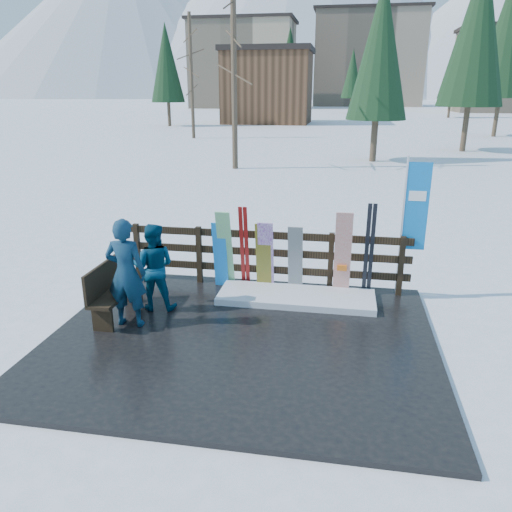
% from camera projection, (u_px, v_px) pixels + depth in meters
% --- Properties ---
extents(ground, '(700.00, 700.00, 0.00)m').
position_uv_depth(ground, '(241.00, 341.00, 7.88)').
color(ground, white).
rests_on(ground, ground).
extents(deck, '(6.00, 5.00, 0.08)m').
position_uv_depth(deck, '(241.00, 339.00, 7.87)').
color(deck, black).
rests_on(deck, ground).
extents(fence, '(5.60, 0.10, 1.15)m').
position_uv_depth(fence, '(263.00, 254.00, 9.70)').
color(fence, black).
rests_on(fence, deck).
extents(snow_patch, '(2.87, 1.00, 0.12)m').
position_uv_depth(snow_patch, '(296.00, 297.00, 9.21)').
color(snow_patch, white).
rests_on(snow_patch, deck).
extents(bench, '(0.41, 1.50, 0.97)m').
position_uv_depth(bench, '(113.00, 287.00, 8.46)').
color(bench, black).
rests_on(bench, deck).
extents(snowboard_0, '(0.26, 0.26, 1.34)m').
position_uv_depth(snowboard_0, '(220.00, 255.00, 9.63)').
color(snowboard_0, '#1C85EB').
rests_on(snowboard_0, deck).
extents(snowboard_1, '(0.28, 0.43, 1.57)m').
position_uv_depth(snowboard_1, '(225.00, 250.00, 9.57)').
color(snowboard_1, white).
rests_on(snowboard_1, deck).
extents(snowboard_2, '(0.29, 0.29, 1.36)m').
position_uv_depth(snowboard_2, '(263.00, 257.00, 9.48)').
color(snowboard_2, gold).
rests_on(snowboard_2, deck).
extents(snowboard_3, '(0.29, 0.31, 1.39)m').
position_uv_depth(snowboard_3, '(266.00, 256.00, 9.47)').
color(snowboard_3, white).
rests_on(snowboard_3, deck).
extents(snowboard_4, '(0.28, 0.33, 1.34)m').
position_uv_depth(snowboard_4, '(295.00, 259.00, 9.39)').
color(snowboard_4, black).
rests_on(snowboard_4, deck).
extents(snowboard_5, '(0.31, 0.28, 1.63)m').
position_uv_depth(snowboard_5, '(343.00, 254.00, 9.20)').
color(snowboard_5, silver).
rests_on(snowboard_5, deck).
extents(ski_pair_a, '(0.16, 0.34, 1.66)m').
position_uv_depth(ski_pair_a, '(244.00, 247.00, 9.57)').
color(ski_pair_a, maroon).
rests_on(ski_pair_a, deck).
extents(ski_pair_b, '(0.17, 0.22, 1.80)m').
position_uv_depth(ski_pair_b, '(369.00, 250.00, 9.16)').
color(ski_pair_b, black).
rests_on(ski_pair_b, deck).
extents(rental_flag, '(0.45, 0.04, 2.60)m').
position_uv_depth(rental_flag, '(413.00, 212.00, 9.00)').
color(rental_flag, silver).
rests_on(rental_flag, deck).
extents(person_front, '(0.67, 0.45, 1.81)m').
position_uv_depth(person_front, '(126.00, 273.00, 8.01)').
color(person_front, navy).
rests_on(person_front, deck).
extents(person_back, '(0.83, 0.69, 1.55)m').
position_uv_depth(person_back, '(154.00, 267.00, 8.67)').
color(person_back, navy).
rests_on(person_back, deck).
extents(resort_buildings, '(73.00, 87.60, 22.60)m').
position_uv_depth(resort_buildings, '(348.00, 62.00, 112.47)').
color(resort_buildings, tan).
rests_on(resort_buildings, ground).
extents(trees, '(41.97, 68.95, 12.71)m').
position_uv_depth(trees, '(378.00, 73.00, 52.20)').
color(trees, '#382B1E').
rests_on(trees, ground).
extents(mountains, '(520.00, 260.00, 120.00)m').
position_uv_depth(mountains, '(333.00, 10.00, 300.70)').
color(mountains, white).
rests_on(mountains, ground).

